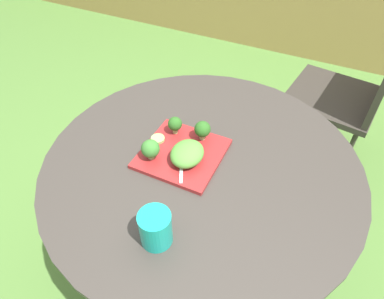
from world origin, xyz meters
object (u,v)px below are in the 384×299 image
(drinking_glass, at_px, (156,229))
(fork, at_px, (182,160))
(patio_chair, at_px, (357,88))
(salad_plate, at_px, (182,153))

(drinking_glass, height_order, fork, drinking_glass)
(drinking_glass, xyz_separation_m, fork, (-0.06, 0.27, -0.03))
(patio_chair, relative_size, drinking_glass, 8.80)
(salad_plate, distance_m, fork, 0.04)
(drinking_glass, distance_m, fork, 0.28)
(patio_chair, bearing_deg, salad_plate, -117.43)
(patio_chair, relative_size, fork, 6.15)
(salad_plate, xyz_separation_m, drinking_glass, (0.08, -0.30, 0.04))
(salad_plate, distance_m, drinking_glass, 0.32)
(patio_chair, height_order, salad_plate, patio_chair)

